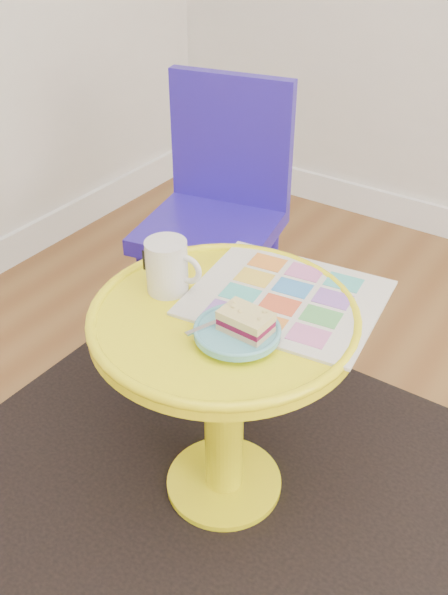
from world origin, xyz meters
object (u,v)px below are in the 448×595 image
Objects in this scene: mug at (168,265)px; plate at (237,332)px; side_table at (224,370)px; newspaper at (286,298)px; chair at (218,204)px.

mug is 0.76× the size of plate.
newspaper is at bearing 57.26° from side_table.
newspaper is 0.17m from plate.
chair is 0.67m from plate.
mug is at bearing 163.81° from plate.
side_table is 0.18m from plate.
newspaper is 2.31× the size of plate.
plate is (-0.01, -0.17, 0.01)m from newspaper.
chair reaches higher than mug.
plate reaches higher than newspaper.
plate is at bearing -64.46° from chair.
plate is (0.41, -0.53, 0.07)m from chair.
mug is at bearing -78.77° from chair.
mug reaches higher than side_table.
mug is at bearing -160.97° from newspaper.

